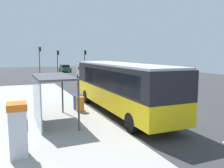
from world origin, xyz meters
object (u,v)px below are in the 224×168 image
object	(u,v)px
bus	(120,85)
recycling_bin_orange	(80,104)
sedan_near	(65,68)
traffic_light_median	(58,58)
recycling_bin_blue	(77,102)
bus_shelter	(47,87)
traffic_light_near_side	(85,58)
traffic_light_far_side	(40,56)
white_van	(87,71)
ticket_machine	(18,129)

from	to	relation	value
bus	recycling_bin_orange	distance (m)	2.83
sedan_near	traffic_light_median	xyz separation A→B (m)	(-1.89, -2.66, 2.23)
recycling_bin_blue	bus_shelter	distance (m)	3.54
traffic_light_near_side	traffic_light_median	bearing A→B (deg)	162.58
recycling_bin_blue	traffic_light_median	world-z (taller)	traffic_light_median
traffic_light_near_side	bus_shelter	bearing A→B (deg)	-110.03
recycling_bin_blue	traffic_light_far_side	size ratio (longest dim) A/B	0.18
bus	white_van	distance (m)	20.16
white_van	bus_shelter	distance (m)	22.51
ticket_machine	recycling_bin_blue	bearing A→B (deg)	58.53
traffic_light_far_side	recycling_bin_blue	bearing A→B (deg)	-92.02
recycling_bin_orange	traffic_light_median	distance (m)	33.03
white_van	traffic_light_near_side	distance (m)	12.47
white_van	traffic_light_far_side	size ratio (longest dim) A/B	1.02
sedan_near	traffic_light_near_side	world-z (taller)	traffic_light_near_side
recycling_bin_orange	traffic_light_far_side	size ratio (longest dim) A/B	0.18
traffic_light_near_side	traffic_light_far_side	bearing A→B (deg)	174.69
ticket_machine	traffic_light_median	world-z (taller)	traffic_light_median
recycling_bin_orange	ticket_machine	bearing A→B (deg)	-124.63
traffic_light_far_side	white_van	bearing A→B (deg)	-67.34
sedan_near	bus_shelter	xyz separation A→B (m)	(-8.71, -36.95, 1.31)
traffic_light_near_side	recycling_bin_blue	bearing A→B (deg)	-107.75
traffic_light_far_side	traffic_light_median	distance (m)	3.62
bus	white_van	world-z (taller)	bus
recycling_bin_orange	bus_shelter	xyz separation A→B (m)	(-2.21, -1.66, 1.44)
bus	bus_shelter	world-z (taller)	bus
recycling_bin_orange	traffic_light_far_side	bearing A→B (deg)	88.02
white_van	sedan_near	distance (m)	16.17
sedan_near	traffic_light_near_side	bearing A→B (deg)	-53.05
bus	sedan_near	size ratio (longest dim) A/B	2.50
bus_shelter	recycling_bin_orange	bearing A→B (deg)	36.94
traffic_light_far_side	bus_shelter	world-z (taller)	traffic_light_far_side
traffic_light_median	recycling_bin_blue	bearing A→B (deg)	-98.21
traffic_light_near_side	traffic_light_far_side	xyz separation A→B (m)	(-8.61, 0.80, 0.37)
traffic_light_far_side	sedan_near	bearing A→B (deg)	32.65
white_van	bus_shelter	world-z (taller)	bus_shelter
sedan_near	traffic_light_far_side	size ratio (longest dim) A/B	0.86
white_van	sedan_near	xyz separation A→B (m)	(0.10, 16.16, -0.55)
recycling_bin_blue	traffic_light_near_side	world-z (taller)	traffic_light_near_side
traffic_light_median	recycling_bin_orange	bearing A→B (deg)	-98.04
recycling_bin_blue	bus	bearing A→B (deg)	-28.42
sedan_near	traffic_light_near_side	size ratio (longest dim) A/B	0.97
recycling_bin_orange	traffic_light_far_side	xyz separation A→B (m)	(1.10, 31.82, 2.77)
ticket_machine	recycling_bin_orange	xyz separation A→B (m)	(3.77, 5.45, -0.52)
ticket_machine	recycling_bin_blue	distance (m)	7.23
traffic_light_median	bus_shelter	bearing A→B (deg)	-101.25
recycling_bin_orange	traffic_light_median	size ratio (longest dim) A/B	0.21
recycling_bin_orange	bus_shelter	distance (m)	3.12
white_van	traffic_light_far_side	xyz separation A→B (m)	(-5.30, 12.70, 2.08)
ticket_machine	traffic_light_near_side	xyz separation A→B (m)	(13.47, 36.48, 1.89)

